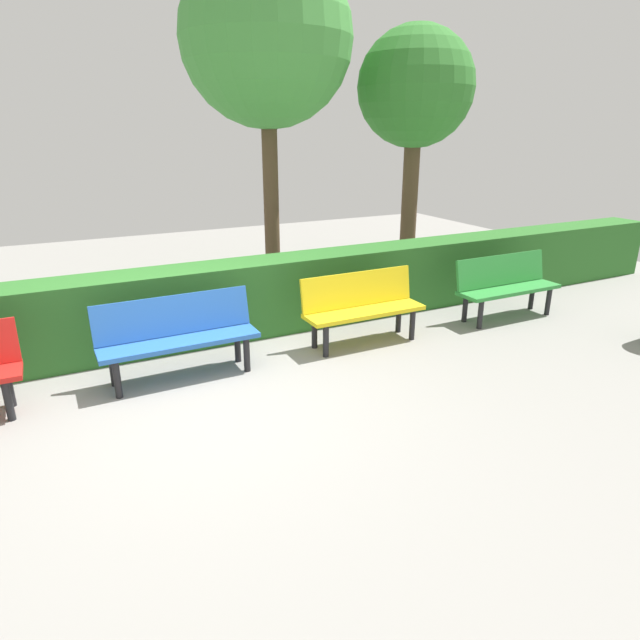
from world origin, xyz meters
name	(u,v)px	position (x,y,z in m)	size (l,w,h in m)	color
ground_plane	(207,405)	(0.00, 0.00, 0.00)	(18.68, 18.68, 0.00)	gray
bench_green	(506,284)	(-4.45, -0.67, 0.48)	(1.55, 0.47, 0.86)	#2D8C38
bench_yellow	(362,305)	(-2.18, -0.76, 0.48)	(1.52, 0.46, 0.86)	yellow
bench_blue	(178,333)	(0.05, -0.79, 0.48)	(1.65, 0.48, 0.86)	blue
hedge_row	(248,298)	(-1.04, -1.67, 0.47)	(14.68, 0.60, 0.95)	#2D6B28
tree_near	(415,91)	(-4.59, -3.21, 3.09)	(1.91, 1.91, 4.09)	brown
tree_mid	(266,40)	(-2.17, -3.61, 3.73)	(2.55, 2.55, 5.03)	brown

